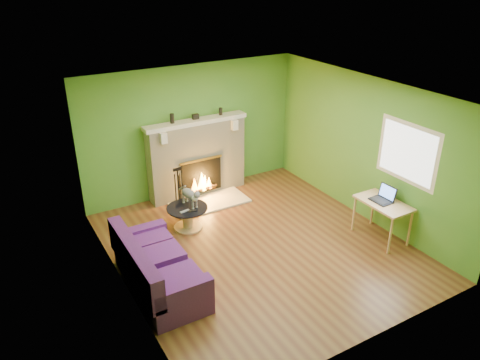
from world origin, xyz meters
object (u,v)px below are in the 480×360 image
object	(u,v)px
sofa	(156,269)
coffee_table	(188,216)
cat	(190,196)
desk	(383,207)

from	to	relation	value
sofa	coffee_table	size ratio (longest dim) A/B	2.53
sofa	cat	size ratio (longest dim) A/B	3.10
sofa	cat	xyz separation A→B (m)	(1.17, 1.37, 0.28)
sofa	desk	world-z (taller)	sofa
coffee_table	desk	xyz separation A→B (m)	(2.71, -1.97, 0.37)
coffee_table	desk	bearing A→B (deg)	-36.00
desk	cat	size ratio (longest dim) A/B	1.58
sofa	cat	distance (m)	1.83
sofa	coffee_table	xyz separation A→B (m)	(1.09, 1.32, -0.08)
sofa	coffee_table	world-z (taller)	sofa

